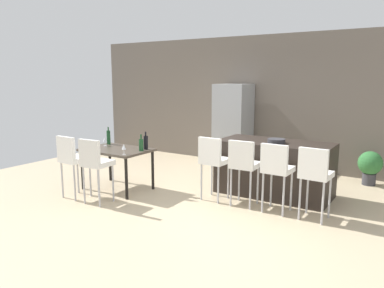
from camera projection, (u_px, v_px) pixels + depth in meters
name	position (u px, v px, depth m)	size (l,w,h in m)	color
ground_plane	(217.00, 200.00, 6.16)	(10.00, 10.00, 0.00)	#C6B28E
back_wall	(280.00, 102.00, 8.20)	(10.00, 0.12, 2.90)	#665B51
kitchen_island	(274.00, 168.00, 6.38)	(1.88, 0.89, 0.92)	black
bar_chair_left	(213.00, 158.00, 6.05)	(0.41, 0.41, 1.05)	white
bar_chair_middle	(244.00, 163.00, 5.76)	(0.42, 0.42, 1.05)	white
bar_chair_right	(277.00, 167.00, 5.48)	(0.41, 0.41, 1.05)	white
bar_chair_far	(315.00, 172.00, 5.18)	(0.42, 0.42, 1.05)	white
dining_table	(117.00, 153.00, 6.66)	(1.18, 0.80, 0.74)	#4C4238
dining_chair_near	(72.00, 157.00, 6.16)	(0.41, 0.41, 1.05)	white
dining_chair_far	(95.00, 161.00, 5.87)	(0.42, 0.42, 1.05)	white
wine_bottle_right	(146.00, 142.00, 6.57)	(0.07, 0.07, 0.31)	black
wine_bottle_near	(141.00, 145.00, 6.44)	(0.08, 0.08, 0.29)	#194723
wine_bottle_end	(109.00, 137.00, 7.07)	(0.07, 0.07, 0.33)	#194723
wine_glass_left	(124.00, 147.00, 6.14)	(0.07, 0.07, 0.17)	silver
wine_glass_middle	(105.00, 139.00, 6.90)	(0.07, 0.07, 0.17)	silver
refrigerator	(233.00, 125.00, 8.42)	(0.72, 0.68, 1.84)	#939699
fruit_bowl	(276.00, 141.00, 6.18)	(0.29, 0.29, 0.07)	#333338
potted_plant	(370.00, 165.00, 6.98)	(0.44, 0.44, 0.64)	#38383D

